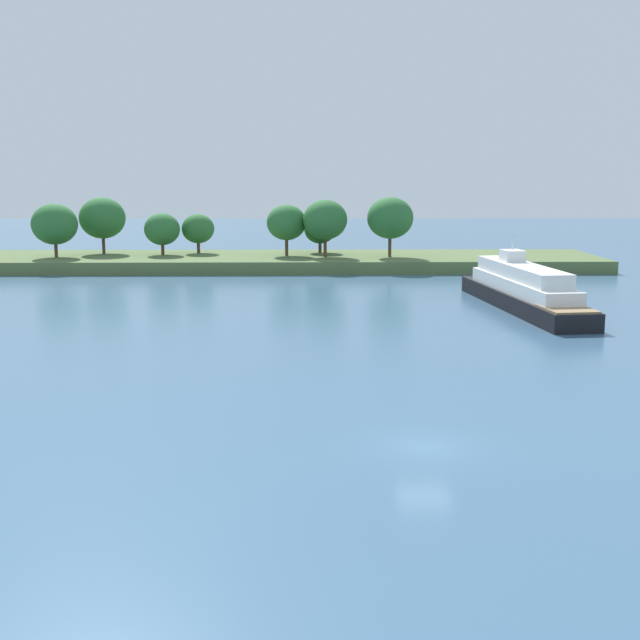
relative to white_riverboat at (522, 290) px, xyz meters
name	(u,v)px	position (x,y,z in m)	size (l,w,h in m)	color
ground_plane	(425,447)	(-14.85, -38.87, -1.81)	(400.00, 400.00, 0.00)	#3D607F
treeline_island	(225,248)	(-31.49, 34.99, 0.79)	(97.03, 17.42, 9.60)	#566B3D
white_riverboat	(522,290)	(0.00, 0.00, 0.00)	(6.73, 25.26, 6.68)	black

